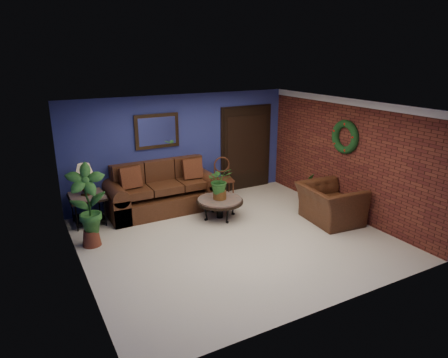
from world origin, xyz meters
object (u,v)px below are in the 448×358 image
side_chair (223,175)px  armchair (330,204)px  coffee_table (220,201)px  end_table (87,201)px  sofa (162,194)px  table_lamp (85,176)px

side_chair → armchair: 2.67m
coffee_table → end_table: bearing=158.2°
side_chair → sofa: bearing=-166.4°
armchair → end_table: bearing=68.6°
sofa → table_lamp: table_lamp is taller
sofa → armchair: (2.83, -2.33, 0.03)m
coffee_table → table_lamp: table_lamp is taller
armchair → table_lamp: bearing=68.6°
table_lamp → end_table: bearing=-90.0°
end_table → armchair: armchair is taller
end_table → side_chair: size_ratio=0.71×
coffee_table → side_chair: bearing=58.5°
sofa → side_chair: bearing=1.1°
end_table → table_lamp: bearing=90.0°
sofa → table_lamp: 1.75m
coffee_table → armchair: 2.30m
end_table → table_lamp: table_lamp is taller
coffee_table → end_table: end_table is taller
table_lamp → armchair: 5.04m
coffee_table → armchair: bearing=-33.5°
coffee_table → end_table: (-2.53, 1.01, 0.12)m
sofa → side_chair: 1.59m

